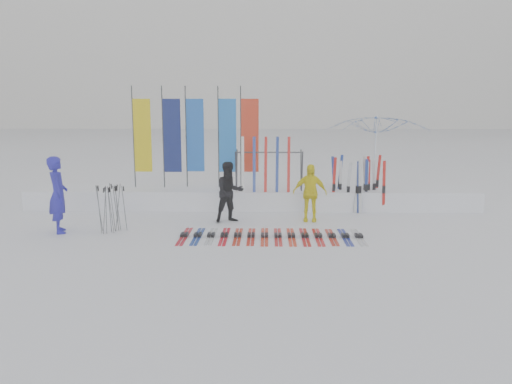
{
  "coord_description": "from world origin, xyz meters",
  "views": [
    {
      "loc": [
        0.47,
        -10.99,
        3.18
      ],
      "look_at": [
        0.2,
        1.6,
        1.0
      ],
      "focal_mm": 35.0,
      "sensor_mm": 36.0,
      "label": 1
    }
  ],
  "objects_px": {
    "person_blue": "(58,195)",
    "person_yellow": "(310,193)",
    "person_black": "(230,192)",
    "ski_row": "(271,236)",
    "ski_rack": "(269,165)",
    "tent_canopy": "(377,159)"
  },
  "relations": [
    {
      "from": "person_blue",
      "to": "person_yellow",
      "type": "height_order",
      "value": "person_blue"
    },
    {
      "from": "ski_row",
      "to": "ski_rack",
      "type": "xyz_separation_m",
      "value": [
        -0.04,
        3.31,
        1.35
      ]
    },
    {
      "from": "person_yellow",
      "to": "ski_row",
      "type": "bearing_deg",
      "value": -116.55
    },
    {
      "from": "tent_canopy",
      "to": "ski_rack",
      "type": "bearing_deg",
      "value": -164.53
    },
    {
      "from": "person_black",
      "to": "tent_canopy",
      "type": "height_order",
      "value": "tent_canopy"
    },
    {
      "from": "person_black",
      "to": "tent_canopy",
      "type": "relative_size",
      "value": 0.5
    },
    {
      "from": "person_black",
      "to": "tent_canopy",
      "type": "bearing_deg",
      "value": 5.68
    },
    {
      "from": "person_yellow",
      "to": "ski_rack",
      "type": "bearing_deg",
      "value": 131.29
    },
    {
      "from": "person_blue",
      "to": "tent_canopy",
      "type": "bearing_deg",
      "value": -91.68
    },
    {
      "from": "person_blue",
      "to": "person_black",
      "type": "xyz_separation_m",
      "value": [
        4.23,
        1.27,
        -0.14
      ]
    },
    {
      "from": "ski_row",
      "to": "ski_rack",
      "type": "distance_m",
      "value": 3.57
    },
    {
      "from": "tent_canopy",
      "to": "person_yellow",
      "type": "bearing_deg",
      "value": -133.23
    },
    {
      "from": "person_blue",
      "to": "person_black",
      "type": "bearing_deg",
      "value": -99.01
    },
    {
      "from": "person_black",
      "to": "person_yellow",
      "type": "height_order",
      "value": "person_black"
    },
    {
      "from": "person_yellow",
      "to": "ski_row",
      "type": "relative_size",
      "value": 0.36
    },
    {
      "from": "tent_canopy",
      "to": "ski_rack",
      "type": "relative_size",
      "value": 1.63
    },
    {
      "from": "ski_row",
      "to": "person_black",
      "type": "bearing_deg",
      "value": 124.84
    },
    {
      "from": "person_blue",
      "to": "ski_row",
      "type": "height_order",
      "value": "person_blue"
    },
    {
      "from": "person_blue",
      "to": "person_black",
      "type": "relative_size",
      "value": 1.16
    },
    {
      "from": "person_yellow",
      "to": "person_black",
      "type": "bearing_deg",
      "value": -171.23
    },
    {
      "from": "person_black",
      "to": "ski_rack",
      "type": "height_order",
      "value": "ski_rack"
    },
    {
      "from": "person_yellow",
      "to": "tent_canopy",
      "type": "bearing_deg",
      "value": 51.92
    }
  ]
}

